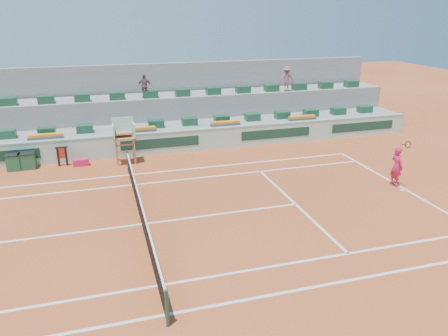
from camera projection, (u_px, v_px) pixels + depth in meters
The scene contains 18 objects.
ground at pixel (142, 224), 16.64m from camera, with size 90.00×90.00×0.00m, color #A1431F.
seating_tier_lower at pixel (121, 136), 26.08m from camera, with size 36.00×4.00×1.20m, color gray.
seating_tier_upper at pixel (118, 118), 27.28m from camera, with size 36.00×2.40×2.60m, color gray.
stadium_back_wall at pixel (116, 99), 28.41m from camera, with size 36.00×0.40×4.40m, color gray.
player_bag at pixel (81, 162), 22.82m from camera, with size 0.80×0.36×0.36m, color #D51B54.
spectator_mid at pixel (145, 86), 26.41m from camera, with size 0.86×0.36×1.47m, color #704B57.
spectator_right at pixel (286, 79), 28.65m from camera, with size 1.05×0.61×1.63m, color #9B4D61.
court_lines at pixel (142, 224), 16.64m from camera, with size 23.89×11.09×0.01m.
tennis_net at pixel (141, 212), 16.46m from camera, with size 0.10×11.97×1.10m.
advertising_hoarding at pixel (124, 146), 24.09m from camera, with size 36.00×0.34×1.26m.
umpire_chair at pixel (124, 134), 22.87m from camera, with size 1.10×0.90×2.40m.
seat_row_lower at pixel (121, 126), 24.99m from camera, with size 32.90×0.60×0.44m.
seat_row_upper at pixel (117, 96), 26.22m from camera, with size 32.90×0.60×0.44m.
flower_planters at pixel (94, 133), 23.90m from camera, with size 26.80×0.36×0.28m.
drink_cooler_a at pixel (27, 161), 22.35m from camera, with size 0.80×0.69×0.84m.
drink_cooler_b at pixel (13, 162), 22.09m from camera, with size 0.68×0.59×0.84m.
towel_rack at pixel (62, 155), 22.67m from camera, with size 0.63×0.11×1.03m.
tennis_player at pixel (397, 166), 20.04m from camera, with size 0.49×0.91×2.28m.
Camera 1 is at (-1.22, -15.18, 7.72)m, focal length 35.00 mm.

